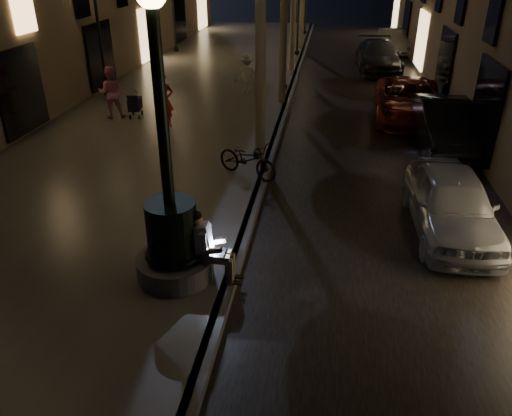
% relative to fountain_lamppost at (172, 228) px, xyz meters
% --- Properties ---
extents(ground, '(120.00, 120.00, 0.00)m').
position_rel_fountain_lamppost_xyz_m(ground, '(1.00, 13.00, -1.21)').
color(ground, black).
rests_on(ground, ground).
extents(cobble_lane, '(6.00, 45.00, 0.02)m').
position_rel_fountain_lamppost_xyz_m(cobble_lane, '(4.00, 13.00, -1.20)').
color(cobble_lane, black).
rests_on(cobble_lane, ground).
extents(promenade, '(8.00, 45.00, 0.20)m').
position_rel_fountain_lamppost_xyz_m(promenade, '(-3.00, 13.00, -1.11)').
color(promenade, slate).
rests_on(promenade, ground).
extents(curb_strip, '(0.25, 45.00, 0.20)m').
position_rel_fountain_lamppost_xyz_m(curb_strip, '(1.00, 13.00, -1.11)').
color(curb_strip, '#59595B').
rests_on(curb_strip, ground).
extents(fountain_lamppost, '(1.40, 1.40, 5.21)m').
position_rel_fountain_lamppost_xyz_m(fountain_lamppost, '(0.00, 0.00, 0.00)').
color(fountain_lamppost, '#59595B').
rests_on(fountain_lamppost, promenade).
extents(seated_man_laptop, '(1.00, 0.34, 1.37)m').
position_rel_fountain_lamppost_xyz_m(seated_man_laptop, '(0.61, 0.00, -0.29)').
color(seated_man_laptop, tan).
rests_on(seated_man_laptop, promenade).
extents(lamp_curb_a, '(0.36, 0.36, 4.81)m').
position_rel_fountain_lamppost_xyz_m(lamp_curb_a, '(0.70, 6.00, 2.02)').
color(lamp_curb_a, black).
rests_on(lamp_curb_a, promenade).
extents(lamp_curb_b, '(0.36, 0.36, 4.81)m').
position_rel_fountain_lamppost_xyz_m(lamp_curb_b, '(0.70, 14.00, 2.02)').
color(lamp_curb_b, black).
rests_on(lamp_curb_b, promenade).
extents(lamp_left_b, '(0.36, 0.36, 4.81)m').
position_rel_fountain_lamppost_xyz_m(lamp_left_b, '(-6.40, 12.00, 2.02)').
color(lamp_left_b, black).
rests_on(lamp_left_b, promenade).
extents(stroller, '(0.50, 0.96, 0.96)m').
position_rel_fountain_lamppost_xyz_m(stroller, '(-4.15, 9.21, -0.53)').
color(stroller, black).
rests_on(stroller, promenade).
extents(car_front, '(1.70, 4.05, 1.37)m').
position_rel_fountain_lamppost_xyz_m(car_front, '(5.36, 2.77, -0.53)').
color(car_front, '#96989D').
rests_on(car_front, ground).
extents(car_second, '(1.68, 4.39, 1.43)m').
position_rel_fountain_lamppost_xyz_m(car_second, '(6.20, 8.36, -0.50)').
color(car_second, black).
rests_on(car_second, ground).
extents(car_third, '(2.60, 5.16, 1.40)m').
position_rel_fountain_lamppost_xyz_m(car_third, '(5.49, 11.00, -0.51)').
color(car_third, maroon).
rests_on(car_third, ground).
extents(car_rear, '(2.25, 5.08, 1.45)m').
position_rel_fountain_lamppost_xyz_m(car_rear, '(5.00, 19.24, -0.49)').
color(car_rear, '#2F2F34').
rests_on(car_rear, ground).
extents(car_fifth, '(1.64, 4.16, 1.35)m').
position_rel_fountain_lamppost_xyz_m(car_fifth, '(6.20, 24.47, -0.54)').
color(car_fifth, '#979792').
rests_on(car_fifth, ground).
extents(pedestrian_red, '(0.75, 0.61, 1.77)m').
position_rel_fountain_lamppost_xyz_m(pedestrian_red, '(-2.80, 8.40, -0.13)').
color(pedestrian_red, red).
rests_on(pedestrian_red, promenade).
extents(pedestrian_pink, '(1.02, 0.88, 1.80)m').
position_rel_fountain_lamppost_xyz_m(pedestrian_pink, '(-4.94, 9.13, -0.11)').
color(pedestrian_pink, '#D37092').
rests_on(pedestrian_pink, promenade).
extents(pedestrian_white, '(1.16, 0.97, 1.56)m').
position_rel_fountain_lamppost_xyz_m(pedestrian_white, '(-0.78, 13.16, -0.23)').
color(pedestrian_white, silver).
rests_on(pedestrian_white, promenade).
extents(bicycle, '(1.91, 1.44, 0.96)m').
position_rel_fountain_lamppost_xyz_m(bicycle, '(0.60, 4.67, -0.53)').
color(bicycle, black).
rests_on(bicycle, promenade).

